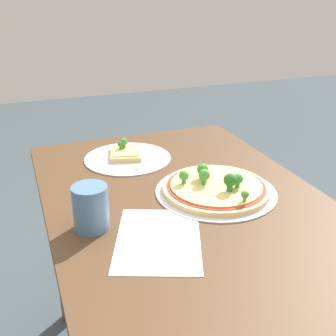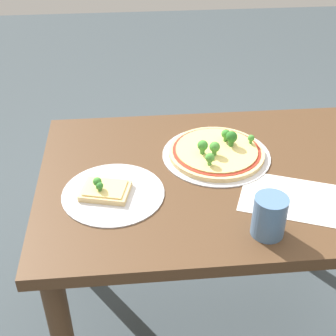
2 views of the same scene
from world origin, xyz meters
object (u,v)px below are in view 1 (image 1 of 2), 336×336
dining_table (185,234)px  pizza_tray_slice (127,155)px  pizza_tray_whole (216,188)px  drinking_cup (91,208)px

dining_table → pizza_tray_slice: size_ratio=3.76×
pizza_tray_whole → drinking_cup: size_ratio=3.07×
pizza_tray_whole → pizza_tray_slice: size_ratio=1.18×
dining_table → drinking_cup: (0.06, -0.26, 0.17)m
dining_table → pizza_tray_whole: size_ratio=3.20×
pizza_tray_slice → pizza_tray_whole: bearing=26.3°
dining_table → pizza_tray_whole: 0.16m
pizza_tray_whole → pizza_tray_slice: 0.36m
dining_table → pizza_tray_whole: (0.00, 0.09, 0.13)m
dining_table → pizza_tray_slice: (-0.32, -0.07, 0.12)m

